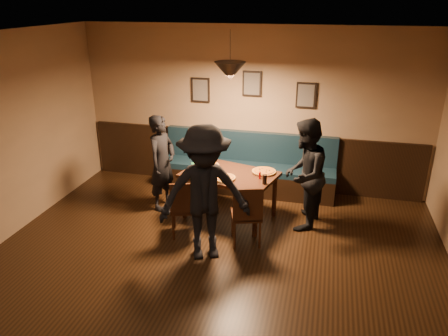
# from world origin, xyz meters

# --- Properties ---
(floor) EXTENTS (7.00, 7.00, 0.00)m
(floor) POSITION_xyz_m (0.00, 0.00, 0.00)
(floor) COLOR black
(floor) RESTS_ON ground
(ceiling) EXTENTS (7.00, 7.00, 0.00)m
(ceiling) POSITION_xyz_m (0.00, 0.00, 2.80)
(ceiling) COLOR silver
(ceiling) RESTS_ON ground
(wall_back) EXTENTS (6.00, 0.00, 6.00)m
(wall_back) POSITION_xyz_m (0.00, 3.50, 1.40)
(wall_back) COLOR #8C704F
(wall_back) RESTS_ON ground
(wainscot) EXTENTS (5.88, 0.06, 1.00)m
(wainscot) POSITION_xyz_m (0.00, 3.47, 0.50)
(wainscot) COLOR black
(wainscot) RESTS_ON ground
(booth_bench) EXTENTS (3.00, 0.60, 1.00)m
(booth_bench) POSITION_xyz_m (0.00, 3.20, 0.50)
(booth_bench) COLOR #0F232D
(booth_bench) RESTS_ON ground
(picture_left) EXTENTS (0.32, 0.04, 0.42)m
(picture_left) POSITION_xyz_m (-0.90, 3.47, 1.70)
(picture_left) COLOR black
(picture_left) RESTS_ON wall_back
(picture_center) EXTENTS (0.32, 0.04, 0.42)m
(picture_center) POSITION_xyz_m (0.00, 3.47, 1.85)
(picture_center) COLOR black
(picture_center) RESTS_ON wall_back
(picture_right) EXTENTS (0.32, 0.04, 0.42)m
(picture_right) POSITION_xyz_m (0.90, 3.47, 1.70)
(picture_right) COLOR black
(picture_right) RESTS_ON wall_back
(pendant_lamp) EXTENTS (0.44, 0.44, 0.25)m
(pendant_lamp) POSITION_xyz_m (-0.09, 2.21, 2.25)
(pendant_lamp) COLOR black
(pendant_lamp) RESTS_ON ceiling
(dining_table) EXTENTS (1.54, 1.19, 0.73)m
(dining_table) POSITION_xyz_m (-0.09, 2.21, 0.36)
(dining_table) COLOR black
(dining_table) RESTS_ON floor
(chair_near_left) EXTENTS (0.48, 0.48, 0.87)m
(chair_near_left) POSITION_xyz_m (-0.58, 1.54, 0.43)
(chair_near_left) COLOR black
(chair_near_left) RESTS_ON floor
(chair_near_right) EXTENTS (0.50, 0.50, 0.90)m
(chair_near_right) POSITION_xyz_m (0.31, 1.52, 0.45)
(chair_near_right) COLOR black
(chair_near_right) RESTS_ON floor
(diner_left) EXTENTS (0.49, 0.63, 1.54)m
(diner_left) POSITION_xyz_m (-1.19, 2.27, 0.77)
(diner_left) COLOR black
(diner_left) RESTS_ON floor
(diner_right) EXTENTS (0.75, 0.90, 1.64)m
(diner_right) POSITION_xyz_m (1.02, 2.20, 0.82)
(diner_right) COLOR black
(diner_right) RESTS_ON floor
(diner_front) EXTENTS (1.33, 1.08, 1.80)m
(diner_front) POSITION_xyz_m (-0.14, 1.07, 0.90)
(diner_front) COLOR black
(diner_front) RESTS_ON floor
(pizza_a) EXTENTS (0.50, 0.50, 0.04)m
(pizza_a) POSITION_xyz_m (-0.49, 2.38, 0.75)
(pizza_a) COLOR gold
(pizza_a) RESTS_ON dining_table
(pizza_b) EXTENTS (0.40, 0.40, 0.04)m
(pizza_b) POSITION_xyz_m (-0.11, 1.99, 0.75)
(pizza_b) COLOR orange
(pizza_b) RESTS_ON dining_table
(pizza_c) EXTENTS (0.42, 0.42, 0.04)m
(pizza_c) POSITION_xyz_m (0.41, 2.36, 0.75)
(pizza_c) COLOR orange
(pizza_c) RESTS_ON dining_table
(soda_glass) EXTENTS (0.08, 0.08, 0.14)m
(soda_glass) POSITION_xyz_m (0.49, 1.95, 0.80)
(soda_glass) COLOR black
(soda_glass) RESTS_ON dining_table
(tabasco_bottle) EXTENTS (0.04, 0.04, 0.13)m
(tabasco_bottle) POSITION_xyz_m (0.39, 2.11, 0.79)
(tabasco_bottle) COLOR #A70605
(tabasco_bottle) RESTS_ON dining_table
(napkin_a) EXTENTS (0.20, 0.20, 0.01)m
(napkin_a) POSITION_xyz_m (-0.69, 2.45, 0.73)
(napkin_a) COLOR #1C6A36
(napkin_a) RESTS_ON dining_table
(napkin_b) EXTENTS (0.16, 0.16, 0.01)m
(napkin_b) POSITION_xyz_m (-0.68, 1.89, 0.73)
(napkin_b) COLOR #1C6A27
(napkin_b) RESTS_ON dining_table
(cutlery_set) EXTENTS (0.19, 0.05, 0.00)m
(cutlery_set) POSITION_xyz_m (-0.13, 1.79, 0.73)
(cutlery_set) COLOR #B3B3B8
(cutlery_set) RESTS_ON dining_table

